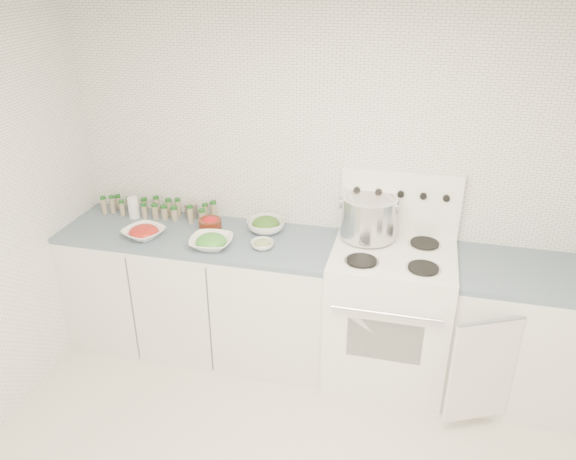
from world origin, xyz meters
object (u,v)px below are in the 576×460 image
object	(u,v)px
stove	(389,311)
bowl_tomato	(144,232)
stock_pot	(369,215)
bowl_snowpea	(211,242)

from	to	relation	value
stove	bowl_tomato	size ratio (longest dim) A/B	4.21
stock_pot	bowl_tomato	bearing A→B (deg)	-168.90
stove	bowl_snowpea	distance (m)	1.24
stove	stock_pot	world-z (taller)	stove
bowl_snowpea	bowl_tomato	bearing A→B (deg)	177.10
stock_pot	bowl_tomato	distance (m)	1.48
bowl_tomato	bowl_snowpea	distance (m)	0.48
stock_pot	bowl_tomato	size ratio (longest dim) A/B	1.16
stock_pot	bowl_snowpea	world-z (taller)	stock_pot
stove	stock_pot	distance (m)	0.64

